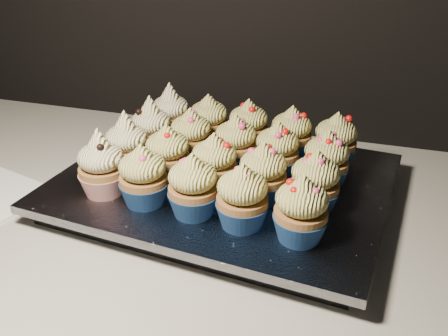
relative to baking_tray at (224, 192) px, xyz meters
name	(u,v)px	position (x,y,z in m)	size (l,w,h in m)	color
worktop	(288,237)	(0.10, -0.04, -0.03)	(2.44, 0.64, 0.04)	beige
baking_tray	(224,192)	(0.00, 0.00, 0.00)	(0.42, 0.32, 0.02)	black
foil_lining	(224,182)	(0.00, 0.00, 0.02)	(0.45, 0.35, 0.01)	silver
cupcake_0	(102,166)	(-0.14, -0.09, 0.06)	(0.06, 0.06, 0.10)	#A52116
cupcake_1	(143,177)	(-0.08, -0.09, 0.06)	(0.06, 0.06, 0.08)	navy
cupcake_2	(193,187)	(-0.01, -0.10, 0.06)	(0.06, 0.06, 0.08)	navy
cupcake_3	(242,198)	(0.06, -0.11, 0.06)	(0.06, 0.06, 0.08)	navy
cupcake_4	(301,211)	(0.13, -0.11, 0.06)	(0.06, 0.06, 0.08)	navy
cupcake_5	(127,146)	(-0.14, -0.02, 0.06)	(0.06, 0.06, 0.10)	#A52116
cupcake_6	(168,155)	(-0.07, -0.03, 0.06)	(0.06, 0.06, 0.08)	navy
cupcake_7	(214,165)	(0.00, -0.04, 0.06)	(0.06, 0.06, 0.08)	navy
cupcake_8	(263,175)	(0.07, -0.04, 0.06)	(0.06, 0.06, 0.08)	navy
cupcake_9	(315,183)	(0.13, -0.05, 0.06)	(0.06, 0.06, 0.08)	navy
cupcake_10	(151,129)	(-0.13, 0.05, 0.06)	(0.06, 0.06, 0.10)	#A52116
cupcake_11	(191,137)	(-0.06, 0.04, 0.06)	(0.06, 0.06, 0.08)	navy
cupcake_12	(236,144)	(0.01, 0.04, 0.06)	(0.06, 0.06, 0.08)	navy
cupcake_13	(277,152)	(0.07, 0.03, 0.06)	(0.06, 0.06, 0.08)	navy
cupcake_14	(326,161)	(0.14, 0.02, 0.06)	(0.06, 0.06, 0.08)	navy
cupcake_15	(171,114)	(-0.13, 0.11, 0.06)	(0.06, 0.06, 0.10)	#A52116
cupcake_16	(209,122)	(-0.06, 0.11, 0.06)	(0.06, 0.06, 0.08)	navy
cupcake_17	(248,127)	(0.01, 0.10, 0.06)	(0.06, 0.06, 0.08)	navy
cupcake_18	(291,135)	(0.08, 0.09, 0.06)	(0.06, 0.06, 0.08)	navy
cupcake_19	(335,142)	(0.14, 0.09, 0.06)	(0.06, 0.06, 0.08)	navy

